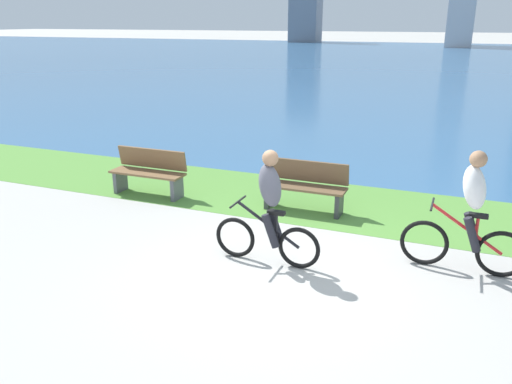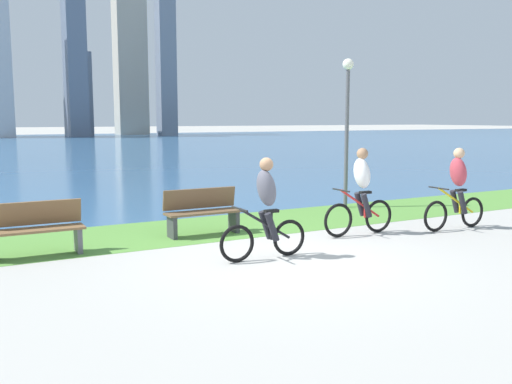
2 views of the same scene
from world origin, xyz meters
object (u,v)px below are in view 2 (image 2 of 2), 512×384
(cyclist_distant_rear, at_px, (457,189))
(lamppost_tall, at_px, (347,110))
(cyclist_trailing, at_px, (361,192))
(bench_far_along_path, at_px, (203,212))
(cyclist_lead, at_px, (266,208))
(bench_near_path, at_px, (36,229))

(cyclist_distant_rear, bearing_deg, lamppost_tall, 94.48)
(cyclist_distant_rear, relative_size, lamppost_tall, 0.45)
(cyclist_distant_rear, height_order, lamppost_tall, lamppost_tall)
(cyclist_trailing, xyz_separation_m, bench_far_along_path, (-2.71, 1.46, -0.39))
(cyclist_lead, xyz_separation_m, bench_far_along_path, (-0.16, 2.23, -0.38))
(cyclist_trailing, distance_m, cyclist_distant_rear, 2.14)
(cyclist_distant_rear, relative_size, bench_far_along_path, 1.12)
(cyclist_distant_rear, bearing_deg, bench_near_path, 168.08)
(cyclist_lead, distance_m, cyclist_distant_rear, 4.64)
(cyclist_lead, relative_size, cyclist_distant_rear, 0.98)
(cyclist_trailing, distance_m, bench_far_along_path, 3.10)
(cyclist_lead, bearing_deg, cyclist_distant_rear, 3.41)
(cyclist_lead, height_order, bench_far_along_path, cyclist_lead)
(bench_far_along_path, bearing_deg, lamppost_tall, 17.05)
(bench_far_along_path, relative_size, lamppost_tall, 0.40)
(lamppost_tall, bearing_deg, cyclist_trailing, -122.53)
(bench_near_path, relative_size, lamppost_tall, 0.40)
(bench_far_along_path, bearing_deg, cyclist_distant_rear, -22.19)
(cyclist_distant_rear, xyz_separation_m, lamppost_tall, (-0.26, 3.34, 1.62))
(bench_near_path, distance_m, lamppost_tall, 8.04)
(cyclist_distant_rear, distance_m, bench_near_path, 8.05)
(bench_far_along_path, bearing_deg, cyclist_lead, -85.93)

